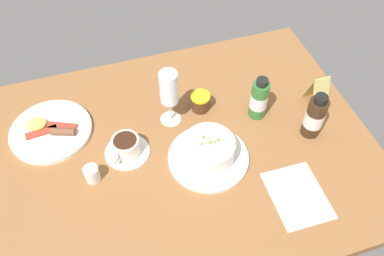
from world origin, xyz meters
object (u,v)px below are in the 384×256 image
Objects in this scene: porridge_bowl at (209,151)px; menu_card at (318,91)px; cutlery_setting at (297,194)px; jam_jar at (200,102)px; creamer_jug at (92,174)px; sauce_bottle_green at (259,99)px; breakfast_plate at (50,130)px; wine_glass at (168,90)px; coffee_cup at (126,147)px; sauce_bottle_brown at (315,117)px.

porridge_bowl is 40.11cm from menu_card.
jam_jar is (-14.74, 36.70, 2.60)cm from cutlery_setting.
porridge_bowl is at bearing -165.36° from menu_card.
menu_card is (20.10, 27.80, 5.13)cm from cutlery_setting.
creamer_jug is at bearing 157.52° from cutlery_setting.
sauce_bottle_green is 0.61× the size of breakfast_plate.
breakfast_plate is (-34.93, 5.75, -11.61)cm from wine_glass.
coffee_cup is at bearing -158.35° from jam_jar.
creamer_jug is at bearing 174.21° from porridge_bowl.
breakfast_plate is at bearing 169.15° from sauce_bottle_green.
cutlery_setting is at bearing -68.13° from jam_jar.
sauce_bottle_brown is (13.13, 17.85, 6.59)cm from cutlery_setting.
creamer_jug is (-10.56, -5.79, -0.14)cm from coffee_cup.
wine_glass reaches higher than creamer_jug.
menu_card reaches higher than coffee_cup.
menu_card is (60.05, 1.11, 2.73)cm from coffee_cup.
jam_jar is 33.88cm from sauce_bottle_brown.
jam_jar is at bearing 154.29° from sauce_bottle_green.
porridge_bowl is 1.49× the size of sauce_bottle_brown.
jam_jar is 0.25× the size of breakfast_plate.
menu_card reaches higher than breakfast_plate.
wine_glass is 1.23× the size of sauce_bottle_brown.
cutlery_setting is at bearing -33.75° from coffee_cup.
breakfast_plate is (-20.05, 14.14, -1.72)cm from coffee_cup.
wine_glass reaches higher than cutlery_setting.
jam_jar is 0.55× the size of menu_card.
sauce_bottle_brown reaches higher than menu_card.
menu_card is at bearing 5.58° from creamer_jug.
jam_jar reaches higher than creamer_jug.
menu_card is (34.84, -8.90, 2.52)cm from jam_jar.
jam_jar is at bearing 111.87° from cutlery_setting.
sauce_bottle_green is 62.31cm from breakfast_plate.
sauce_bottle_green is (0.94, 29.16, 6.35)cm from cutlery_setting.
creamer_jug is at bearing -64.54° from breakfast_plate.
coffee_cup is 19.74cm from wine_glass.
porridge_bowl reaches higher than breakfast_plate.
sauce_bottle_brown is at bearing -125.01° from menu_card.
breakfast_plate is at bearing 145.76° from cutlery_setting.
porridge_bowl is 20.59cm from wine_glass.
breakfast_plate is (-45.26, 4.13, -1.93)cm from jam_jar.
cutlery_setting is 54.71cm from creamer_jug.
coffee_cup is 2.15× the size of jam_jar.
breakfast_plate is at bearing 115.46° from creamer_jug.
sauce_bottle_green is (15.68, -7.55, 3.75)cm from jam_jar.
porridge_bowl is 1.21× the size of wine_glass.
sauce_bottle_green is 19.24cm from menu_card.
sauce_bottle_brown reaches higher than breakfast_plate.
wine_glass reaches higher than menu_card.
sauce_bottle_green is (51.45, 8.25, 4.10)cm from creamer_jug.
menu_card is at bearing 54.99° from sauce_bottle_brown.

